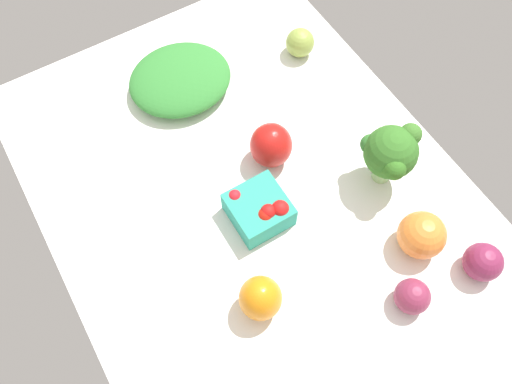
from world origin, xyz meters
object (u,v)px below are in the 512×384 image
object	(u,v)px
red_onion_center	(412,296)
bell_pepper_red	(271,145)
heirloom_tomato_green	(300,43)
heirloom_tomato_orange	(422,235)
red_onion_near_basket	(483,262)
leafy_greens_clump	(181,79)
broccoli_head	(391,153)
berry_basket	(260,210)
bell_pepper_orange	(260,298)

from	to	relation	value
red_onion_center	bell_pepper_red	bearing A→B (deg)	7.76
heirloom_tomato_green	heirloom_tomato_orange	bearing A→B (deg)	171.76
red_onion_near_basket	heirloom_tomato_green	bearing A→B (deg)	-0.86
leafy_greens_clump	heirloom_tomato_orange	xyz separation A→B (cm)	(-54.61, -19.71, 1.56)
bell_pepper_red	heirloom_tomato_orange	size ratio (longest dim) A/B	1.11
leafy_greens_clump	red_onion_center	xyz separation A→B (cm)	(-62.27, -11.74, 0.34)
heirloom_tomato_green	red_onion_center	size ratio (longest dim) A/B	1.02
heirloom_tomato_green	broccoli_head	size ratio (longest dim) A/B	0.45
bell_pepper_red	heirloom_tomato_green	bearing A→B (deg)	-45.04
berry_basket	heirloom_tomato_orange	size ratio (longest dim) A/B	1.19
red_onion_near_basket	heirloom_tomato_orange	size ratio (longest dim) A/B	0.79
broccoli_head	leafy_greens_clump	bearing A→B (deg)	29.96
berry_basket	leafy_greens_clump	distance (cm)	35.08
red_onion_near_basket	bell_pepper_red	bearing A→B (deg)	26.50
red_onion_center	broccoli_head	bearing A→B (deg)	-26.77
berry_basket	bell_pepper_red	distance (cm)	13.17
bell_pepper_red	red_onion_center	size ratio (longest dim) A/B	1.55
broccoli_head	leafy_greens_clump	world-z (taller)	broccoli_head
red_onion_center	red_onion_near_basket	bearing A→B (deg)	-96.63
heirloom_tomato_green	berry_basket	distance (cm)	41.61
heirloom_tomato_orange	red_onion_center	world-z (taller)	heirloom_tomato_orange
red_onion_center	heirloom_tomato_orange	bearing A→B (deg)	-46.12
red_onion_near_basket	heirloom_tomato_orange	xyz separation A→B (cm)	(9.32, 6.31, 0.89)
bell_pepper_orange	broccoli_head	world-z (taller)	broccoli_head
broccoli_head	heirloom_tomato_orange	xyz separation A→B (cm)	(-14.68, 3.30, -4.53)
heirloom_tomato_green	leafy_greens_clump	distance (cm)	27.36
berry_basket	red_onion_near_basket	size ratio (longest dim) A/B	1.49
bell_pepper_orange	heirloom_tomato_orange	world-z (taller)	bell_pepper_orange
heirloom_tomato_green	broccoli_head	world-z (taller)	broccoli_head
heirloom_tomato_orange	berry_basket	bearing A→B (deg)	47.77
bell_pepper_orange	leafy_greens_clump	world-z (taller)	bell_pepper_orange
broccoli_head	bell_pepper_red	size ratio (longest dim) A/B	1.46
red_onion_near_basket	berry_basket	bearing A→B (deg)	43.97
heirloom_tomato_green	broccoli_head	distance (cm)	35.64
bell_pepper_orange	broccoli_head	distance (cm)	35.27
berry_basket	broccoli_head	xyz separation A→B (cm)	(-4.90, -24.88, 5.76)
berry_basket	red_onion_center	xyz separation A→B (cm)	(-27.24, -13.61, -0.00)
berry_basket	heirloom_tomato_orange	bearing A→B (deg)	-132.23
heirloom_tomato_green	berry_basket	world-z (taller)	berry_basket
red_onion_near_basket	bell_pepper_orange	bearing A→B (deg)	68.59
red_onion_center	berry_basket	bearing A→B (deg)	26.54
heirloom_tomato_green	bell_pepper_red	bearing A→B (deg)	134.96
bell_pepper_orange	red_onion_center	xyz separation A→B (cm)	(-12.72, -22.40, -1.57)
red_onion_near_basket	broccoli_head	distance (cm)	24.79
bell_pepper_orange	berry_basket	distance (cm)	17.05
leafy_greens_clump	red_onion_center	distance (cm)	63.37
broccoli_head	heirloom_tomato_green	bearing A→B (deg)	-6.34
bell_pepper_red	red_onion_center	world-z (taller)	bell_pepper_red
red_onion_center	heirloom_tomato_green	bearing A→B (deg)	-14.81
heirloom_tomato_green	red_onion_center	xyz separation A→B (cm)	(-57.31, 15.16, -0.08)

